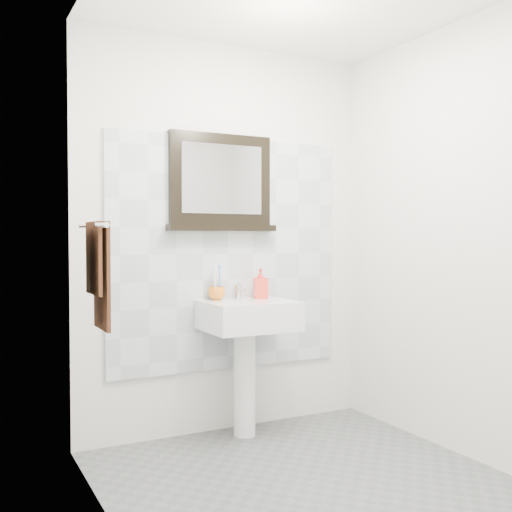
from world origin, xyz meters
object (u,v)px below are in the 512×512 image
(framed_mirror, at_px, (221,185))
(pedestal_sink, at_px, (248,330))
(hand_towel, at_px, (99,267))
(soap_dispenser, at_px, (260,283))
(toothbrush_cup, at_px, (217,293))

(framed_mirror, bearing_deg, pedestal_sink, -62.07)
(framed_mirror, relative_size, hand_towel, 1.33)
(soap_dispenser, distance_m, hand_towel, 1.19)
(toothbrush_cup, height_order, framed_mirror, framed_mirror)
(framed_mirror, xyz_separation_m, hand_towel, (-0.88, -0.44, -0.49))
(framed_mirror, bearing_deg, toothbrush_cup, -135.85)
(toothbrush_cup, relative_size, soap_dispenser, 0.55)
(pedestal_sink, bearing_deg, toothbrush_cup, 138.10)
(pedestal_sink, relative_size, hand_towel, 1.75)
(soap_dispenser, bearing_deg, toothbrush_cup, -169.88)
(hand_towel, bearing_deg, pedestal_sink, 14.77)
(pedestal_sink, height_order, soap_dispenser, soap_dispenser)
(pedestal_sink, relative_size, soap_dispenser, 4.96)
(hand_towel, bearing_deg, toothbrush_cup, 25.45)
(soap_dispenser, bearing_deg, pedestal_sink, -128.02)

